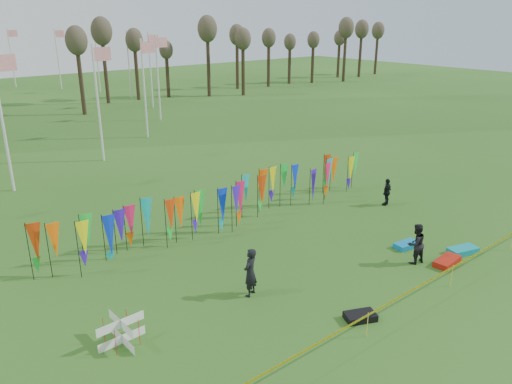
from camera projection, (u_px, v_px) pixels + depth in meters
ground at (371, 300)px, 18.19m from camera, size 160.00×160.00×0.00m
banner_row at (235, 200)px, 24.18m from camera, size 18.64×0.64×2.19m
caution_tape_near at (400, 298)px, 16.84m from camera, size 26.00×0.02×0.90m
tree_line at (264, 43)px, 67.25m from camera, size 53.92×1.92×7.84m
box_kite at (121, 332)px, 15.62m from camera, size 0.82×0.82×0.91m
person_left at (250, 272)px, 18.20m from camera, size 0.83×0.74×1.88m
person_mid at (416, 244)px, 20.63m from camera, size 0.94×0.69×1.74m
person_right at (387, 192)px, 26.99m from camera, size 0.97×0.70×1.50m
kite_bag_turquoise at (407, 245)px, 22.26m from camera, size 1.21×0.71×0.23m
kite_bag_red at (447, 261)px, 20.75m from camera, size 1.43×0.76×0.25m
kite_bag_black at (360, 316)px, 16.98m from camera, size 1.20×0.98×0.24m
kite_bag_teal at (463, 250)px, 21.71m from camera, size 1.44×0.97×0.25m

